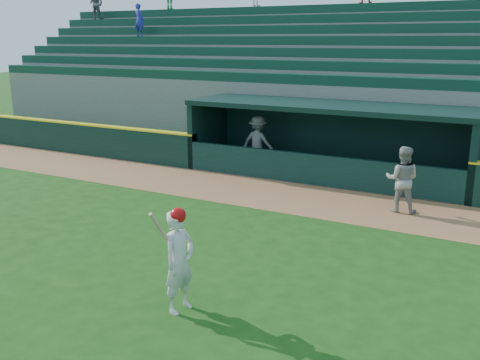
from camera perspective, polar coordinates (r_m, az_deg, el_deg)
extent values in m
plane|color=#184210|center=(11.64, -3.78, -7.98)|extent=(120.00, 120.00, 0.00)
cube|color=#92603A|center=(15.76, 5.71, -1.86)|extent=(40.00, 3.00, 0.01)
cube|color=black|center=(24.15, -20.50, 4.56)|extent=(15.50, 0.30, 1.20)
cube|color=yellow|center=(24.05, -20.64, 6.04)|extent=(15.50, 0.32, 0.06)
imported|color=gray|center=(14.82, 16.91, 0.06)|extent=(0.95, 0.79, 1.79)
imported|color=#969591|center=(19.20, 1.94, 4.09)|extent=(1.22, 0.72, 1.87)
cube|color=slate|center=(18.28, 9.12, 0.42)|extent=(9.00, 2.60, 0.04)
cube|color=black|center=(19.99, -3.32, 5.12)|extent=(0.20, 2.60, 2.30)
cube|color=black|center=(17.13, 23.93, 2.23)|extent=(0.20, 2.60, 2.30)
cube|color=black|center=(19.25, 10.55, 4.52)|extent=(9.40, 0.20, 2.30)
cube|color=black|center=(17.85, 9.43, 7.78)|extent=(9.40, 2.80, 0.16)
cube|color=black|center=(17.05, 7.81, 1.09)|extent=(9.00, 0.16, 1.00)
cube|color=brown|center=(18.96, 9.95, 1.62)|extent=(8.40, 0.45, 0.10)
cube|color=slate|center=(19.70, 11.07, 5.63)|extent=(34.00, 0.85, 2.91)
cube|color=#0F3828|center=(19.40, 11.20, 10.35)|extent=(34.00, 0.60, 0.36)
cube|color=slate|center=(20.47, 11.83, 6.56)|extent=(34.00, 0.85, 3.36)
cube|color=#0F3828|center=(20.18, 12.01, 11.75)|extent=(34.00, 0.60, 0.36)
cube|color=slate|center=(21.25, 12.53, 7.43)|extent=(34.00, 0.85, 3.81)
cube|color=#0F3828|center=(20.98, 12.76, 13.05)|extent=(34.00, 0.60, 0.36)
cube|color=slate|center=(22.04, 13.18, 8.24)|extent=(34.00, 0.85, 4.26)
cube|color=#0F3828|center=(21.79, 13.46, 14.25)|extent=(34.00, 0.60, 0.36)
cube|color=slate|center=(22.83, 13.80, 8.98)|extent=(34.00, 0.85, 4.71)
cube|color=#0F3828|center=(22.62, 14.12, 15.36)|extent=(34.00, 0.60, 0.36)
cube|color=slate|center=(23.63, 14.37, 9.68)|extent=(34.00, 0.85, 5.16)
cube|color=#0F3828|center=(23.45, 14.74, 16.39)|extent=(34.00, 0.60, 0.36)
cube|color=slate|center=(24.44, 14.91, 10.33)|extent=(34.00, 0.85, 5.61)
cube|color=#0F3828|center=(24.29, 15.32, 17.34)|extent=(34.00, 0.60, 0.36)
cube|color=slate|center=(24.99, 15.23, 10.40)|extent=(34.50, 0.30, 5.61)
imported|color=#2A309A|center=(26.94, -10.71, 16.41)|extent=(0.59, 0.42, 1.51)
imported|color=#535353|center=(31.01, -15.09, 17.70)|extent=(0.92, 0.79, 1.62)
imported|color=silver|center=(9.11, -6.49, -8.66)|extent=(0.51, 0.70, 1.77)
sphere|color=#BB0A0B|center=(8.82, -6.65, -3.79)|extent=(0.27, 0.27, 0.27)
cylinder|color=tan|center=(8.83, -8.38, -5.41)|extent=(0.15, 0.53, 0.76)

